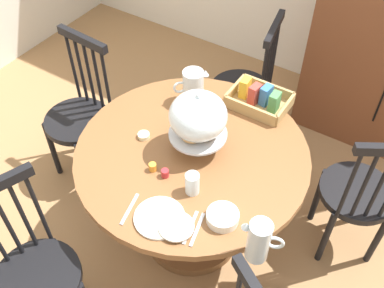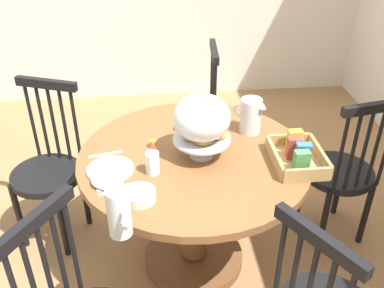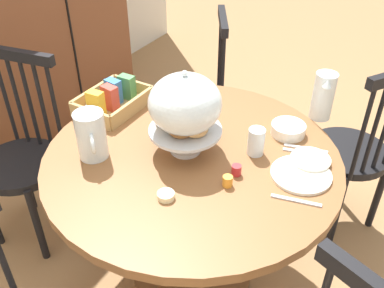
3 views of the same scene
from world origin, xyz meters
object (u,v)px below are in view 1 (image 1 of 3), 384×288
Objects in this scene: dining_table at (192,180)px; cereal_bowl at (223,217)px; windsor_chair_facing_door at (35,275)px; windsor_chair_by_cabinet at (80,118)px; pastry_stand_with_dome at (198,118)px; butter_dish at (144,135)px; china_plate_small at (176,227)px; windsor_chair_host_seat at (358,195)px; drinking_glass at (192,183)px; milk_pitcher at (193,88)px; windsor_chair_near_window at (244,91)px; china_plate_large at (159,218)px; orange_juice_pitcher at (259,242)px; cereal_basket at (259,99)px.

dining_table is 0.49m from cereal_bowl.
windsor_chair_by_cabinet is at bearing 120.94° from windsor_chair_facing_door.
cereal_bowl is (0.32, -0.27, 0.25)m from dining_table.
pastry_stand_with_dome reaches higher than windsor_chair_facing_door.
windsor_chair_by_cabinet is at bearing 167.68° from butter_dish.
china_plate_small is 1.07× the size of cereal_bowl.
windsor_chair_host_seat is (0.76, 0.42, -0.06)m from dining_table.
butter_dish is (-0.39, 0.16, -0.04)m from drinking_glass.
drinking_glass is (0.13, -0.21, 0.28)m from dining_table.
windsor_chair_by_cabinet reaches higher than butter_dish.
china_plate_small is (0.38, -0.73, -0.07)m from milk_pitcher.
dining_table is 1.18× the size of windsor_chair_near_window.
windsor_chair_near_window is at bearing 100.41° from pastry_stand_with_dome.
butter_dish is at bearing 140.61° from china_plate_small.
pastry_stand_with_dome reaches higher than china_plate_large.
china_plate_large is at bearing -79.37° from pastry_stand_with_dome.
orange_juice_pitcher is at bearing -33.09° from dining_table.
orange_juice_pitcher is 0.97m from milk_pitcher.
pastry_stand_with_dome is (0.15, -0.83, 0.48)m from windsor_chair_near_window.
windsor_chair_near_window is 16.25× the size of butter_dish.
milk_pitcher is at bearing 111.83° from china_plate_large.
pastry_stand_with_dome is 1.81× the size of milk_pitcher.
china_plate_large is (-0.03, -0.89, -0.04)m from cereal_basket.
milk_pitcher is 0.79m from cereal_bowl.
dining_table is 6.05× the size of milk_pitcher.
milk_pitcher is at bearing 121.66° from dining_table.
butter_dish is (-0.06, -0.37, -0.08)m from milk_pitcher.
dining_table is at bearing -58.34° from milk_pitcher.
orange_juice_pitcher is (0.52, -0.34, 0.32)m from dining_table.
dining_table is at bearing -105.75° from pastry_stand_with_dome.
drinking_glass is at bearing -57.88° from milk_pitcher.
cereal_bowl is 2.33× the size of butter_dish.
pastry_stand_with_dome is at bearing 100.63° from china_plate_large.
china_plate_small reaches higher than china_plate_large.
drinking_glass is at bearing -75.61° from windsor_chair_near_window.
milk_pitcher is (-0.72, 0.66, -0.01)m from orange_juice_pitcher.
china_plate_small is (-0.58, -0.83, 0.30)m from windsor_chair_host_seat.
cereal_bowl reaches higher than dining_table.
china_plate_small is at bearing -25.12° from windsor_chair_by_cabinet.
windsor_chair_host_seat reaches higher than china_plate_small.
butter_dish is at bearing 84.02° from windsor_chair_facing_door.
butter_dish is (-0.27, -0.08, -0.19)m from pastry_stand_with_dome.
windsor_chair_facing_door reaches higher than cereal_bowl.
windsor_chair_by_cabinet is 4.69× the size of orange_juice_pitcher.
cereal_basket reaches higher than butter_dish.
milk_pitcher is (0.14, 1.13, 0.37)m from windsor_chair_facing_door.
windsor_chair_facing_door reaches higher than cereal_basket.
windsor_chair_facing_door is 1.20m from milk_pitcher.
pastry_stand_with_dome reaches higher than butter_dish.
windsor_chair_host_seat is 4.43× the size of china_plate_large.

